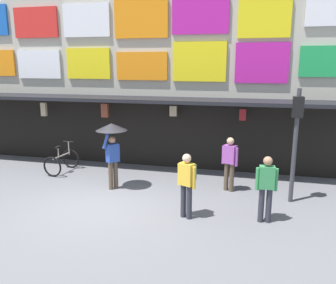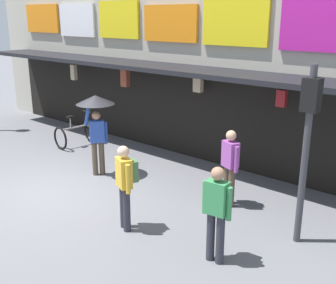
{
  "view_description": "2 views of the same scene",
  "coord_description": "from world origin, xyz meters",
  "px_view_note": "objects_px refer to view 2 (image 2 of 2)",
  "views": [
    {
      "loc": [
        4.01,
        -8.28,
        3.84
      ],
      "look_at": [
        1.58,
        1.54,
        1.53
      ],
      "focal_mm": 36.92,
      "sensor_mm": 36.0,
      "label": 1
    },
    {
      "loc": [
        7.78,
        -5.07,
        3.93
      ],
      "look_at": [
        1.82,
        1.78,
        1.15
      ],
      "focal_mm": 43.92,
      "sensor_mm": 36.0,
      "label": 2
    }
  ],
  "objects_px": {
    "bicycle_parked": "(76,134)",
    "pedestrian_in_purple": "(230,164)",
    "traffic_light_far": "(308,128)",
    "pedestrian_with_umbrella": "(96,113)",
    "pedestrian_in_yellow": "(125,181)",
    "pedestrian_in_white": "(217,207)"
  },
  "relations": [
    {
      "from": "traffic_light_far",
      "to": "pedestrian_with_umbrella",
      "type": "relative_size",
      "value": 1.54
    },
    {
      "from": "pedestrian_with_umbrella",
      "to": "pedestrian_in_yellow",
      "type": "bearing_deg",
      "value": -29.68
    },
    {
      "from": "traffic_light_far",
      "to": "bicycle_parked",
      "type": "bearing_deg",
      "value": 173.45
    },
    {
      "from": "pedestrian_with_umbrella",
      "to": "pedestrian_in_purple",
      "type": "distance_m",
      "value": 3.65
    },
    {
      "from": "bicycle_parked",
      "to": "pedestrian_in_white",
      "type": "distance_m",
      "value": 7.41
    },
    {
      "from": "pedestrian_in_yellow",
      "to": "traffic_light_far",
      "type": "bearing_deg",
      "value": 32.97
    },
    {
      "from": "traffic_light_far",
      "to": "pedestrian_in_white",
      "type": "xyz_separation_m",
      "value": [
        -0.76,
        -1.51,
        -1.16
      ]
    },
    {
      "from": "bicycle_parked",
      "to": "pedestrian_in_yellow",
      "type": "relative_size",
      "value": 0.72
    },
    {
      "from": "traffic_light_far",
      "to": "pedestrian_in_yellow",
      "type": "distance_m",
      "value": 3.39
    },
    {
      "from": "traffic_light_far",
      "to": "pedestrian_in_yellow",
      "type": "bearing_deg",
      "value": -147.03
    },
    {
      "from": "pedestrian_with_umbrella",
      "to": "pedestrian_in_yellow",
      "type": "height_order",
      "value": "pedestrian_with_umbrella"
    },
    {
      "from": "pedestrian_in_white",
      "to": "pedestrian_with_umbrella",
      "type": "xyz_separation_m",
      "value": [
        -4.53,
        1.27,
        0.66
      ]
    },
    {
      "from": "traffic_light_far",
      "to": "pedestrian_with_umbrella",
      "type": "xyz_separation_m",
      "value": [
        -5.29,
        -0.24,
        -0.5
      ]
    },
    {
      "from": "traffic_light_far",
      "to": "pedestrian_in_purple",
      "type": "bearing_deg",
      "value": 166.14
    },
    {
      "from": "pedestrian_in_white",
      "to": "pedestrian_with_umbrella",
      "type": "distance_m",
      "value": 4.75
    },
    {
      "from": "pedestrian_with_umbrella",
      "to": "traffic_light_far",
      "type": "bearing_deg",
      "value": 2.62
    },
    {
      "from": "bicycle_parked",
      "to": "pedestrian_in_purple",
      "type": "xyz_separation_m",
      "value": [
        5.97,
        -0.45,
        0.55
      ]
    },
    {
      "from": "pedestrian_in_white",
      "to": "pedestrian_in_yellow",
      "type": "relative_size",
      "value": 1.0
    },
    {
      "from": "traffic_light_far",
      "to": "pedestrian_in_purple",
      "type": "relative_size",
      "value": 1.9
    },
    {
      "from": "traffic_light_far",
      "to": "pedestrian_in_white",
      "type": "bearing_deg",
      "value": -116.77
    },
    {
      "from": "pedestrian_in_purple",
      "to": "traffic_light_far",
      "type": "bearing_deg",
      "value": -13.86
    },
    {
      "from": "pedestrian_in_white",
      "to": "bicycle_parked",
      "type": "bearing_deg",
      "value": 161.05
    }
  ]
}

